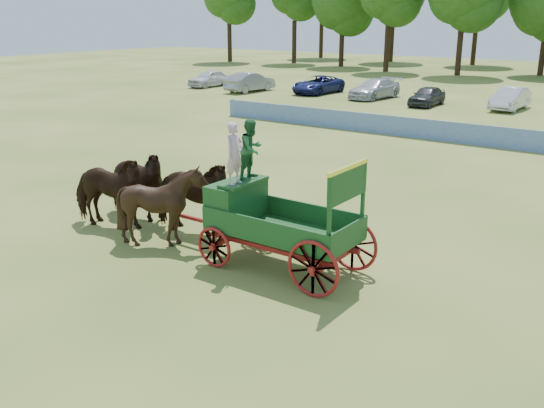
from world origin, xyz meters
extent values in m
plane|color=#A79D4B|center=(0.00, 0.00, 0.00)|extent=(160.00, 160.00, 0.00)
imported|color=black|center=(-3.27, -0.91, 1.16)|extent=(2.97, 1.88, 2.32)
imported|color=black|center=(-3.27, 0.19, 1.16)|extent=(2.79, 1.35, 2.32)
imported|color=black|center=(-0.87, -0.91, 1.16)|extent=(2.40, 2.21, 2.33)
imported|color=black|center=(-0.87, 0.19, 1.16)|extent=(2.95, 1.78, 2.32)
cube|color=#9B250F|center=(1.33, -0.36, 0.60)|extent=(0.12, 2.00, 0.12)
cube|color=#9B250F|center=(4.33, -0.36, 0.60)|extent=(0.12, 2.00, 0.12)
cube|color=#9B250F|center=(2.83, -0.91, 0.72)|extent=(3.80, 0.10, 0.12)
cube|color=#9B250F|center=(2.83, 0.19, 0.72)|extent=(3.80, 0.10, 0.12)
cube|color=#9B250F|center=(0.43, -0.36, 0.75)|extent=(2.80, 0.09, 0.09)
cube|color=#1C5423|center=(2.83, -0.36, 1.00)|extent=(3.80, 1.80, 0.10)
cube|color=#1C5423|center=(2.83, -1.24, 1.30)|extent=(3.80, 0.06, 0.55)
cube|color=#1C5423|center=(2.83, 0.52, 1.30)|extent=(3.80, 0.06, 0.55)
cube|color=#1C5423|center=(4.71, -0.36, 1.30)|extent=(0.06, 1.80, 0.55)
cube|color=#1C5423|center=(1.33, -0.36, 1.55)|extent=(0.85, 1.70, 1.05)
cube|color=#1C5423|center=(1.58, -0.36, 2.12)|extent=(0.55, 1.50, 0.08)
cube|color=#1C5423|center=(0.95, -0.36, 1.35)|extent=(0.10, 1.60, 0.65)
cube|color=#1C5423|center=(1.13, -0.36, 1.05)|extent=(0.55, 1.60, 0.06)
cube|color=#1C5423|center=(4.63, -1.16, 1.95)|extent=(0.08, 0.08, 1.80)
cube|color=#1C5423|center=(4.63, 0.44, 1.95)|extent=(0.08, 0.08, 1.80)
cube|color=#1C5423|center=(4.63, -0.36, 2.55)|extent=(0.07, 1.75, 0.75)
cube|color=yellow|center=(4.63, -0.36, 2.95)|extent=(0.08, 1.80, 0.09)
cube|color=yellow|center=(4.59, -0.36, 2.55)|extent=(0.02, 1.30, 0.12)
torus|color=#9B250F|center=(1.33, -1.31, 0.55)|extent=(1.09, 0.09, 1.09)
torus|color=#9B250F|center=(1.33, 0.59, 0.55)|extent=(1.09, 0.09, 1.09)
torus|color=#9B250F|center=(4.33, -1.31, 0.70)|extent=(1.39, 0.09, 1.39)
torus|color=#9B250F|center=(4.33, 0.59, 0.70)|extent=(1.39, 0.09, 1.39)
imported|color=#D9A6BB|center=(1.58, -0.71, 2.95)|extent=(0.38, 0.57, 1.57)
imported|color=#235F2F|center=(1.58, -0.01, 2.94)|extent=(0.59, 0.75, 1.55)
cube|color=#1B4296|center=(-1.00, 18.00, 0.53)|extent=(26.00, 0.08, 1.05)
imported|color=silver|center=(-26.00, 29.63, 0.75)|extent=(1.93, 4.46, 1.50)
imported|color=gray|center=(-20.80, 28.90, 0.80)|extent=(2.02, 4.95, 1.60)
imported|color=navy|center=(-15.44, 31.19, 0.72)|extent=(2.63, 5.31, 1.45)
imported|color=silver|center=(-10.22, 31.06, 0.75)|extent=(2.74, 5.39, 1.50)
imported|color=#333338|center=(-5.40, 29.72, 0.69)|extent=(1.70, 4.09, 1.38)
imported|color=silver|center=(-0.03, 31.19, 0.75)|extent=(1.75, 4.63, 1.51)
cylinder|color=#382314|center=(-44.00, 54.42, 2.65)|extent=(0.60, 0.60, 5.30)
cylinder|color=#382314|center=(-35.56, 57.82, 2.75)|extent=(0.60, 0.60, 5.50)
cylinder|color=#382314|center=(-27.45, 56.32, 2.26)|extent=(0.60, 0.60, 4.51)
cylinder|color=#382314|center=(-19.80, 53.20, 2.63)|extent=(0.60, 0.60, 5.25)
cylinder|color=#382314|center=(-11.52, 53.51, 2.55)|extent=(0.60, 0.60, 5.09)
cylinder|color=#382314|center=(-4.16, 58.38, 2.17)|extent=(0.60, 0.60, 4.34)
cylinder|color=#382314|center=(-38.00, 68.81, 2.99)|extent=(0.60, 0.60, 5.98)
cylinder|color=#382314|center=(-25.89, 67.57, 3.03)|extent=(0.60, 0.60, 6.07)
cylinder|color=#382314|center=(-14.76, 68.52, 2.89)|extent=(0.60, 0.60, 5.79)
camera|label=1|loc=(11.03, -12.26, 6.28)|focal=40.00mm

